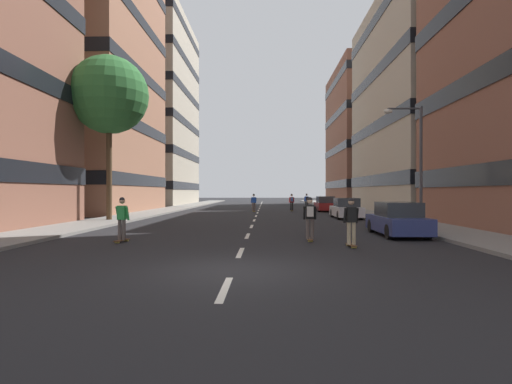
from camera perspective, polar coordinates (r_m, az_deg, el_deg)
ground_plane at (r=40.88m, az=0.28°, el=-2.74°), size 182.94×182.94×0.00m
sidewalk_left at (r=45.89m, az=-11.73°, el=-2.35°), size 3.27×83.85×0.14m
sidewalk_right at (r=45.53m, az=12.59°, el=-2.37°), size 3.27×83.85×0.14m
lane_markings at (r=43.39m, az=0.35°, el=-2.58°), size 0.16×72.20×0.01m
building_left_mid at (r=46.65m, az=-25.53°, el=16.92°), size 16.43×17.48×30.88m
building_left_far at (r=66.91m, az=-16.47°, el=10.65°), size 16.43×20.41×28.42m
building_right_mid at (r=44.68m, az=26.49°, el=10.79°), size 16.43×20.30×20.46m
building_right_far at (r=65.80m, az=18.00°, el=7.38°), size 16.43×19.09×20.59m
parked_car_near at (r=31.08m, az=12.48°, el=-2.34°), size 1.82×4.40×1.52m
parked_car_mid at (r=41.77m, az=9.64°, el=-1.72°), size 1.82×4.40×1.52m
parked_car_far at (r=19.58m, az=19.15°, el=-3.75°), size 1.82×4.40×1.52m
street_tree_near at (r=29.56m, az=-19.82°, el=12.58°), size 5.16×5.16×10.88m
streetlamp_right at (r=24.00m, az=21.21°, el=5.17°), size 2.13×0.30×6.50m
skater_0 at (r=15.10m, az=13.16°, el=-3.79°), size 0.55×0.91×1.78m
skater_1 at (r=16.95m, az=-18.21°, el=-3.37°), size 0.57×0.92×1.78m
skater_2 at (r=40.50m, az=-0.31°, el=-1.37°), size 0.56×0.92×1.78m
skater_3 at (r=16.63m, az=7.53°, el=-3.33°), size 0.54×0.91×1.78m
skater_4 at (r=41.86m, az=5.01°, el=-1.29°), size 0.54×0.91×1.78m
skater_5 at (r=46.85m, az=7.09°, el=-1.14°), size 0.56×0.92×1.78m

